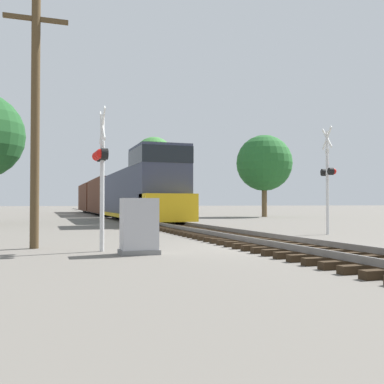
{
  "coord_description": "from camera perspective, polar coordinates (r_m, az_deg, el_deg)",
  "views": [
    {
      "loc": [
        -6.44,
        -12.01,
        1.3
      ],
      "look_at": [
        0.11,
        7.62,
        1.81
      ],
      "focal_mm": 42.0,
      "sensor_mm": 36.0,
      "label": 1
    }
  ],
  "objects": [
    {
      "name": "freight_train",
      "position": [
        45.25,
        -10.29,
        -0.5
      ],
      "size": [
        2.92,
        46.15,
        4.59
      ],
      "color": "#33384C",
      "rests_on": "ground"
    },
    {
      "name": "rail_track_bed",
      "position": [
        13.68,
        9.77,
        -6.29
      ],
      "size": [
        2.6,
        160.0,
        0.31
      ],
      "color": "black",
      "rests_on": "ground"
    },
    {
      "name": "crossing_signal_far",
      "position": [
        19.52,
        16.87,
        2.15
      ],
      "size": [
        0.48,
        1.01,
        4.48
      ],
      "rotation": [
        0.0,
        0.0,
        1.38
      ],
      "color": "silver",
      "rests_on": "ground"
    },
    {
      "name": "tree_deep_background",
      "position": [
        59.03,
        -4.87,
        4.42
      ],
      "size": [
        5.23,
        5.23,
        9.96
      ],
      "color": "brown",
      "rests_on": "ground"
    },
    {
      "name": "relay_cabinet",
      "position": [
        11.56,
        -6.74,
        -4.38
      ],
      "size": [
        0.99,
        0.7,
        1.43
      ],
      "color": "slate",
      "rests_on": "ground"
    },
    {
      "name": "crossing_signal_near",
      "position": [
        12.41,
        -11.47,
        3.7
      ],
      "size": [
        0.34,
        1.0,
        3.87
      ],
      "rotation": [
        0.0,
        0.0,
        -1.55
      ],
      "color": "silver",
      "rests_on": "ground"
    },
    {
      "name": "utility_pole",
      "position": [
        13.88,
        -19.28,
        8.98
      ],
      "size": [
        1.8,
        0.25,
        7.25
      ],
      "color": "#4C3A23",
      "rests_on": "ground"
    },
    {
      "name": "ground_plane",
      "position": [
        13.69,
        9.77,
        -6.86
      ],
      "size": [
        400.0,
        400.0,
        0.0
      ],
      "primitive_type": "plane",
      "color": "#666059"
    },
    {
      "name": "tree_mid_background",
      "position": [
        43.05,
        9.16,
        3.64
      ],
      "size": [
        5.28,
        5.28,
        7.74
      ],
      "color": "brown",
      "rests_on": "ground"
    }
  ]
}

